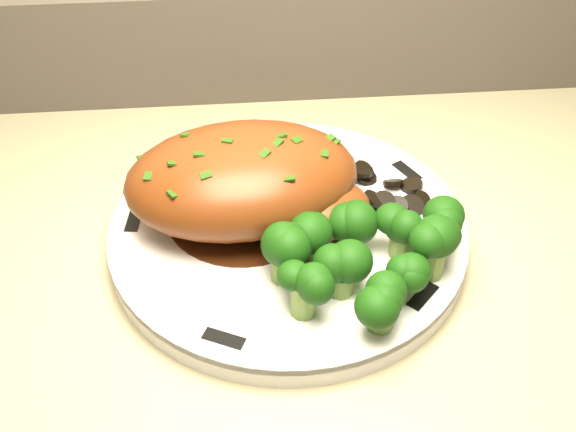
{
  "coord_description": "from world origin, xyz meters",
  "views": [
    {
      "loc": [
        0.16,
        1.31,
        1.34
      ],
      "look_at": [
        0.2,
        1.76,
        0.95
      ],
      "focal_mm": 45.0,
      "sensor_mm": 36.0,
      "label": 1
    }
  ],
  "objects": [
    {
      "name": "rim_accent_2",
      "position": [
        0.07,
        1.77,
        0.94
      ],
      "size": [
        0.01,
        0.03,
        0.0
      ],
      "primitive_type": "cube",
      "rotation": [
        0.0,
        0.0,
        4.58
      ],
      "color": "black",
      "rests_on": "plate"
    },
    {
      "name": "rim_accent_4",
      "position": [
        0.29,
        1.67,
        0.94
      ],
      "size": [
        0.03,
        0.03,
        0.0
      ],
      "primitive_type": "cube",
      "rotation": [
        0.0,
        0.0,
        7.1
      ],
      "color": "black",
      "rests_on": "plate"
    },
    {
      "name": "chicken_breast",
      "position": [
        0.17,
        1.77,
        0.98
      ],
      "size": [
        0.21,
        0.15,
        0.07
      ],
      "rotation": [
        0.0,
        0.0,
        0.11
      ],
      "color": "brown",
      "rests_on": "plate"
    },
    {
      "name": "broccoli_florets",
      "position": [
        0.25,
        1.69,
        0.97
      ],
      "size": [
        0.15,
        0.12,
        0.04
      ],
      "rotation": [
        0.0,
        0.0,
        0.26
      ],
      "color": "olive",
      "rests_on": "plate"
    },
    {
      "name": "plate",
      "position": [
        0.2,
        1.76,
        0.93
      ],
      "size": [
        0.36,
        0.36,
        0.02
      ],
      "primitive_type": "cylinder",
      "rotation": [
        0.0,
        0.0,
        -0.25
      ],
      "color": "white",
      "rests_on": "counter"
    },
    {
      "name": "gravy_pool",
      "position": [
        0.16,
        1.77,
        0.94
      ],
      "size": [
        0.13,
        0.13,
        0.0
      ],
      "primitive_type": "cylinder",
      "color": "#3D1B0B",
      "rests_on": "plate"
    },
    {
      "name": "rim_accent_3",
      "position": [
        0.14,
        1.64,
        0.94
      ],
      "size": [
        0.03,
        0.02,
        0.0
      ],
      "primitive_type": "cube",
      "rotation": [
        0.0,
        0.0,
        5.84
      ],
      "color": "black",
      "rests_on": "plate"
    },
    {
      "name": "rim_accent_1",
      "position": [
        0.17,
        1.88,
        0.94
      ],
      "size": [
        0.03,
        0.02,
        0.0
      ],
      "primitive_type": "cube",
      "rotation": [
        0.0,
        0.0,
        3.33
      ],
      "color": "black",
      "rests_on": "plate"
    },
    {
      "name": "mushroom_pile",
      "position": [
        0.27,
        1.78,
        0.94
      ],
      "size": [
        0.09,
        0.06,
        0.02
      ],
      "color": "black",
      "rests_on": "plate"
    },
    {
      "name": "rim_accent_0",
      "position": [
        0.31,
        1.82,
        0.94
      ],
      "size": [
        0.02,
        0.03,
        0.0
      ],
      "primitive_type": "cube",
      "rotation": [
        0.0,
        0.0,
        2.07
      ],
      "color": "black",
      "rests_on": "plate"
    }
  ]
}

